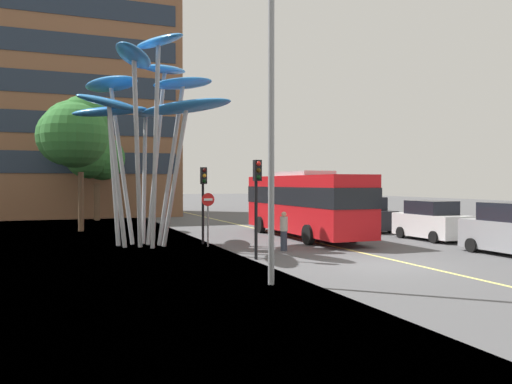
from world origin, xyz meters
The scene contains 13 objects.
ground centered at (-0.74, 0.00, -0.05)m, with size 120.00×240.00×0.10m.
red_bus centered at (1.58, 9.36, 1.94)m, with size 2.75×10.88×3.56m.
leaf_sculpture centered at (-7.00, 9.10, 6.96)m, with size 7.27×8.65×9.54m.
traffic_light_kerb_near centered at (-3.67, 2.78, 2.75)m, with size 0.28×0.42×3.81m.
traffic_light_kerb_far centered at (-4.24, 8.40, 2.67)m, with size 0.28×0.42×3.68m.
car_parked_mid centered at (7.21, 6.02, 0.95)m, with size 2.02×4.18×2.02m.
car_parked_far centered at (6.79, 11.55, 0.97)m, with size 1.97×4.45×2.08m.
street_lamp centered at (-4.66, -1.84, 5.56)m, with size 1.79×0.44×8.88m.
tree_pavement_near centered at (-9.78, 18.07, 6.06)m, with size 4.39×5.69×8.45m.
tree_pavement_far centered at (-8.01, 26.57, 4.96)m, with size 4.67×4.65×7.06m.
pedestrian centered at (-1.62, 4.86, 0.85)m, with size 0.34×0.34×1.70m.
no_entry_sign centered at (-4.31, 7.38, 1.65)m, with size 0.60×0.12×2.47m.
backdrop_building centered at (-10.99, 34.62, 9.52)m, with size 20.95×11.77×19.02m.
Camera 1 is at (-10.79, -15.58, 2.93)m, focal length 36.37 mm.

